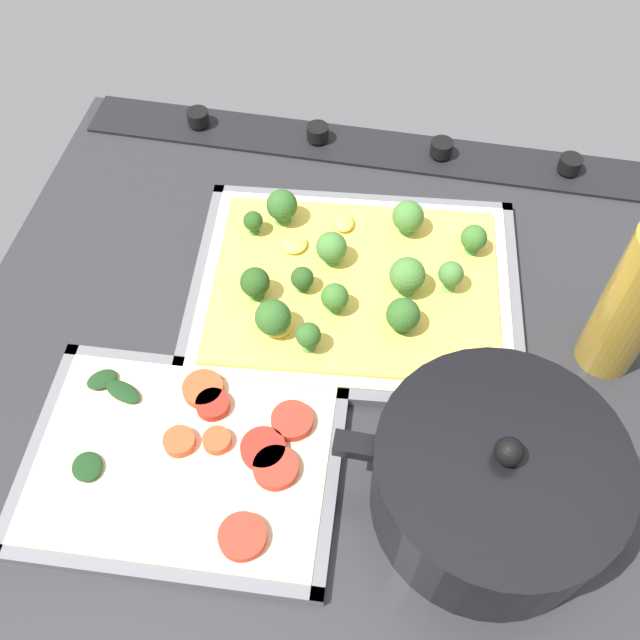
{
  "coord_description": "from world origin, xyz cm",
  "views": [
    {
      "loc": [
        -5.84,
        39.26,
        63.92
      ],
      "look_at": [
        2.0,
        -2.59,
        3.37
      ],
      "focal_mm": 40.94,
      "sensor_mm": 36.0,
      "label": 1
    }
  ],
  "objects_px": {
    "veggie_pizza_back": "(192,457)",
    "oil_bottle": "(636,299)",
    "baking_tray_front": "(355,291)",
    "baking_tray_back": "(183,463)",
    "broccoli_pizza": "(352,281)",
    "cooking_pot": "(494,481)"
  },
  "relations": [
    {
      "from": "veggie_pizza_back",
      "to": "oil_bottle",
      "type": "height_order",
      "value": "oil_bottle"
    },
    {
      "from": "veggie_pizza_back",
      "to": "oil_bottle",
      "type": "xyz_separation_m",
      "value": [
        -0.38,
        -0.19,
        0.09
      ]
    },
    {
      "from": "baking_tray_front",
      "to": "baking_tray_back",
      "type": "xyz_separation_m",
      "value": [
        0.13,
        0.23,
        0.0
      ]
    },
    {
      "from": "broccoli_pizza",
      "to": "baking_tray_back",
      "type": "height_order",
      "value": "broccoli_pizza"
    },
    {
      "from": "cooking_pot",
      "to": "oil_bottle",
      "type": "relative_size",
      "value": 1.2
    },
    {
      "from": "veggie_pizza_back",
      "to": "cooking_pot",
      "type": "height_order",
      "value": "cooking_pot"
    },
    {
      "from": "broccoli_pizza",
      "to": "cooking_pot",
      "type": "distance_m",
      "value": 0.27
    },
    {
      "from": "cooking_pot",
      "to": "oil_bottle",
      "type": "xyz_separation_m",
      "value": [
        -0.11,
        -0.18,
        0.05
      ]
    },
    {
      "from": "broccoli_pizza",
      "to": "baking_tray_back",
      "type": "relative_size",
      "value": 1.17
    },
    {
      "from": "broccoli_pizza",
      "to": "veggie_pizza_back",
      "type": "relative_size",
      "value": 1.28
    },
    {
      "from": "cooking_pot",
      "to": "broccoli_pizza",
      "type": "bearing_deg",
      "value": -53.98
    },
    {
      "from": "baking_tray_front",
      "to": "baking_tray_back",
      "type": "height_order",
      "value": "same"
    },
    {
      "from": "veggie_pizza_back",
      "to": "oil_bottle",
      "type": "relative_size",
      "value": 1.2
    },
    {
      "from": "baking_tray_front",
      "to": "broccoli_pizza",
      "type": "height_order",
      "value": "broccoli_pizza"
    },
    {
      "from": "baking_tray_back",
      "to": "cooking_pot",
      "type": "height_order",
      "value": "cooking_pot"
    },
    {
      "from": "baking_tray_front",
      "to": "veggie_pizza_back",
      "type": "bearing_deg",
      "value": 62.34
    },
    {
      "from": "oil_bottle",
      "to": "broccoli_pizza",
      "type": "bearing_deg",
      "value": -7.05
    },
    {
      "from": "baking_tray_back",
      "to": "veggie_pizza_back",
      "type": "distance_m",
      "value": 0.01
    },
    {
      "from": "baking_tray_front",
      "to": "broccoli_pizza",
      "type": "distance_m",
      "value": 0.02
    },
    {
      "from": "baking_tray_front",
      "to": "cooking_pot",
      "type": "bearing_deg",
      "value": 125.5
    },
    {
      "from": "broccoli_pizza",
      "to": "oil_bottle",
      "type": "xyz_separation_m",
      "value": [
        -0.27,
        0.03,
        0.08
      ]
    },
    {
      "from": "oil_bottle",
      "to": "cooking_pot",
      "type": "bearing_deg",
      "value": 58.42
    }
  ]
}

